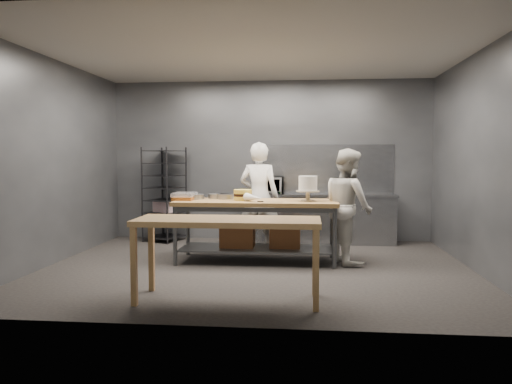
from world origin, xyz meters
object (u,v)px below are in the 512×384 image
near_counter (228,227)px  chef_behind (259,197)px  layer_cake (243,195)px  frosted_cake_stand (308,185)px  chef_right (348,206)px  speed_rack (165,195)px  work_table (257,223)px  microwave (268,185)px

near_counter → chef_behind: size_ratio=1.11×
layer_cake → frosted_cake_stand: bearing=-4.2°
chef_right → layer_cake: (-1.56, -0.05, 0.15)m
speed_rack → chef_behind: bearing=-26.1°
near_counter → speed_rack: bearing=115.5°
work_table → near_counter: (-0.11, -2.08, 0.24)m
chef_right → microwave: chef_right is taller
chef_right → work_table: bearing=70.5°
frosted_cake_stand → chef_behind: bearing=133.8°
chef_behind → frosted_cake_stand: chef_behind is taller
chef_right → near_counter: bearing=124.2°
chef_behind → chef_right: (1.39, -0.71, -0.06)m
work_table → speed_rack: bearing=138.8°
microwave → near_counter: bearing=-92.3°
speed_rack → chef_behind: chef_behind is taller
speed_rack → layer_cake: (1.68, -1.67, 0.14)m
chef_behind → microwave: 1.01m
chef_right → frosted_cake_stand: 0.68m
microwave → frosted_cake_stand: size_ratio=1.46×
work_table → microwave: microwave is taller
chef_behind → microwave: chef_behind is taller
near_counter → microwave: size_ratio=3.69×
chef_right → microwave: size_ratio=3.12×
chef_right → layer_cake: size_ratio=6.20×
work_table → microwave: (0.04, 1.74, 0.48)m
microwave → layer_cake: microwave is taller
work_table → chef_right: chef_right is taller
chef_behind → microwave: (0.08, 0.99, 0.15)m
work_table → near_counter: work_table is taller
speed_rack → microwave: speed_rack is taller
speed_rack → microwave: size_ratio=3.23×
layer_cake → speed_rack: bearing=135.3°
work_table → layer_cake: layer_cake is taller
microwave → chef_behind: bearing=-94.6°
work_table → chef_behind: (-0.04, 0.75, 0.33)m
speed_rack → chef_right: bearing=-26.5°
near_counter → layer_cake: layer_cake is taller
speed_rack → chef_behind: (1.86, -0.91, 0.05)m
work_table → frosted_cake_stand: size_ratio=6.49×
work_table → microwave: 1.81m
chef_behind → chef_right: bearing=163.9°
work_table → chef_behind: 0.82m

